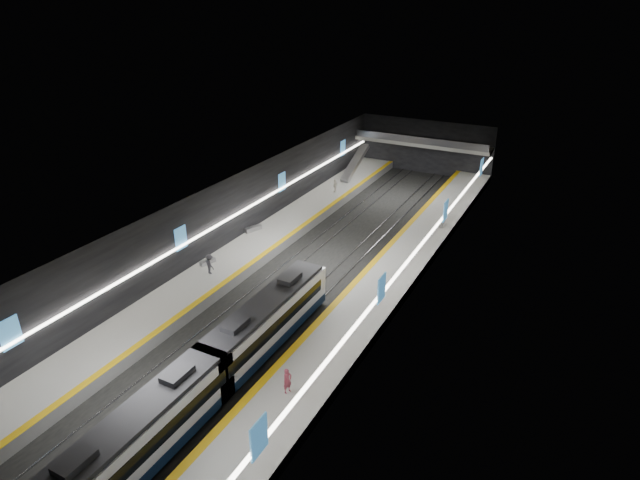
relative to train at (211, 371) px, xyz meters
The scene contains 24 objects.
ground 20.04m from the train, 97.21° to the left, with size 70.00×70.00×0.00m, color black.
ceiling 20.75m from the train, 97.21° to the left, with size 20.00×70.00×0.04m, color beige.
wall_left 23.46m from the train, 122.31° to the left, with size 0.04×70.00×8.00m, color black.
wall_right 21.22m from the train, 69.22° to the left, with size 0.04×70.00×8.00m, color black.
wall_back 54.85m from the train, 92.61° to the left, with size 20.00×0.04×8.00m, color black.
platform_left 22.22m from the train, 116.84° to the left, with size 5.00×70.00×1.00m, color slate.
tile_surface_left 22.18m from the train, 116.84° to the left, with size 5.00×70.00×0.02m, color #A09F9B.
tactile_strip_left 21.28m from the train, 111.53° to the left, with size 0.60×70.00×0.02m, color #DAA40B.
platform_right 20.46m from the train, 75.80° to the left, with size 5.00×70.00×1.00m, color slate.
tile_surface_right 20.42m from the train, 75.80° to the left, with size 5.00×70.00×0.02m, color #A09F9B.
tactile_strip_right 20.00m from the train, 81.94° to the left, with size 0.60×70.00×0.02m, color #DAA40B.
rails 20.04m from the train, 97.21° to the left, with size 6.52×70.00×0.12m.
train is the anchor object (origin of this frame).
ad_posters 21.04m from the train, 96.86° to the left, with size 19.94×53.50×2.20m.
cove_light_left 23.34m from the train, 121.89° to the left, with size 0.25×68.60×0.12m, color white.
cove_light_right 21.13m from the train, 69.73° to the left, with size 0.25×68.60×0.12m, color white.
mezzanine_bridge 52.83m from the train, 92.72° to the left, with size 20.00×3.00×1.50m.
escalator 46.85m from the train, 102.33° to the left, with size 1.20×8.00×0.60m, color #99999E.
bench_left_near 18.16m from the train, 129.24° to the left, with size 0.46×1.66×0.41m, color #99999E.
bench_left_far 25.64m from the train, 117.88° to the left, with size 0.56×2.03×0.50m, color #99999E.
bench_right_far 34.52m from the train, 79.74° to the left, with size 0.50×1.78×0.44m, color #99999E.
passenger_right_a 5.19m from the train, 20.58° to the left, with size 0.67×0.44×1.83m, color #A83F51.
passenger_left_a 39.31m from the train, 103.89° to the left, with size 1.06×0.44×1.80m, color silver.
passenger_left_b 16.11m from the train, 128.51° to the left, with size 1.25×0.72×1.94m, color #3A3940.
Camera 1 is at (22.16, -41.69, 25.27)m, focal length 30.00 mm.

